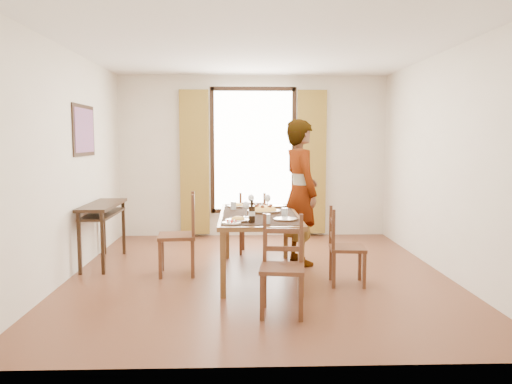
{
  "coord_description": "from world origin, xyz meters",
  "views": [
    {
      "loc": [
        -0.23,
        -5.94,
        1.63
      ],
      "look_at": [
        -0.03,
        0.07,
        1.0
      ],
      "focal_mm": 35.0,
      "sensor_mm": 36.0,
      "label": 1
    }
  ],
  "objects_px": {
    "console_table": "(103,212)",
    "pasta_platter": "(264,208)",
    "dining_table": "(259,218)",
    "man": "(301,192)"
  },
  "relations": [
    {
      "from": "console_table",
      "to": "pasta_platter",
      "type": "bearing_deg",
      "value": -14.75
    },
    {
      "from": "console_table",
      "to": "pasta_platter",
      "type": "height_order",
      "value": "pasta_platter"
    },
    {
      "from": "console_table",
      "to": "pasta_platter",
      "type": "xyz_separation_m",
      "value": [
        2.09,
        -0.55,
        0.12
      ]
    },
    {
      "from": "pasta_platter",
      "to": "man",
      "type": "bearing_deg",
      "value": 43.39
    },
    {
      "from": "dining_table",
      "to": "man",
      "type": "xyz_separation_m",
      "value": [
        0.57,
        0.56,
        0.26
      ]
    },
    {
      "from": "man",
      "to": "pasta_platter",
      "type": "height_order",
      "value": "man"
    },
    {
      "from": "console_table",
      "to": "man",
      "type": "bearing_deg",
      "value": -1.57
    },
    {
      "from": "dining_table",
      "to": "console_table",
      "type": "bearing_deg",
      "value": 162.61
    },
    {
      "from": "dining_table",
      "to": "pasta_platter",
      "type": "height_order",
      "value": "pasta_platter"
    },
    {
      "from": "pasta_platter",
      "to": "dining_table",
      "type": "bearing_deg",
      "value": -126.86
    }
  ]
}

